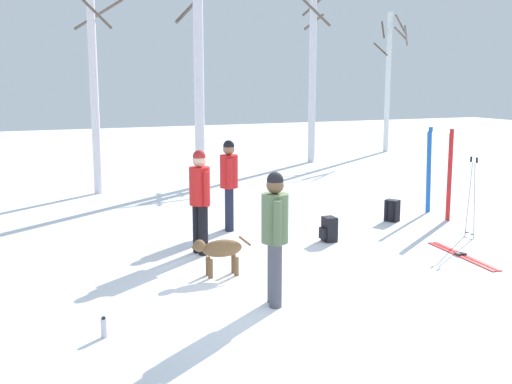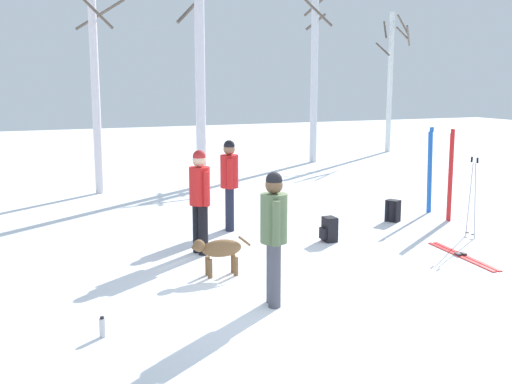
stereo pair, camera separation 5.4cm
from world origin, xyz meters
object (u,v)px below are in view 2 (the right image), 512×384
Objects in this scene: water_bottle_0 at (102,327)px; birch_tree_1 at (199,34)px; ski_poles_0 at (472,195)px; dog at (219,250)px; backpack_0 at (393,211)px; birch_tree_3 at (391,78)px; birch_tree_2 at (314,76)px; ski_pair_planted_0 at (450,176)px; person_2 at (229,179)px; ski_pair_lying_0 at (462,256)px; person_0 at (200,195)px; backpack_1 at (329,230)px; birch_tree_0 at (94,45)px; ski_pair_planted_1 at (430,171)px; person_1 at (274,230)px.

water_bottle_0 is 10.79m from birch_tree_1.
dog is at bearing -175.97° from ski_poles_0.
ski_poles_0 is 3.34× the size of backpack_0.
birch_tree_2 is at bearing -159.06° from birch_tree_3.
ski_pair_planted_0 is 0.35× the size of birch_tree_3.
dog is 13.33m from birch_tree_2.
birch_tree_2 is (6.19, 8.22, 1.96)m from person_2.
birch_tree_3 reaches higher than ski_pair_lying_0.
person_0 is 3.90× the size of backpack_1.
birch_tree_2 reaches higher than dog.
backpack_1 is 0.07× the size of birch_tree_2.
backpack_0 is at bearing 107.42° from ski_poles_0.
birch_tree_3 reaches higher than dog.
dog is 0.13× the size of birch_tree_0.
ski_pair_planted_1 is (0.13, 0.82, -0.01)m from ski_pair_planted_0.
ski_pair_lying_0 is 1.21× the size of ski_poles_0.
person_2 is 14.43m from birch_tree_3.
backpack_1 is 0.06× the size of birch_tree_0.
backpack_1 is (1.31, -1.50, -0.77)m from person_2.
backpack_1 is 1.84× the size of water_bottle_0.
ski_pair_planted_1 is 4.18× the size of backpack_0.
water_bottle_0 is at bearing -140.59° from dog.
person_2 is at bearing 52.87° from person_0.
birch_tree_0 is 8.46m from birch_tree_2.
birch_tree_1 is at bearing 77.85° from person_2.
person_1 reaches higher than dog.
birch_tree_2 is at bearing 77.25° from ski_poles_0.
ski_pair_planted_0 is (5.39, 0.36, -0.06)m from person_0.
backpack_1 is 5.19m from water_bottle_0.
ski_pair_planted_0 is 1.37m from ski_poles_0.
ski_pair_planted_0 is 7.46m from birch_tree_1.
ski_pair_lying_0 is 6.02m from water_bottle_0.
birch_tree_3 is at bearing 51.28° from backpack_1.
ski_pair_planted_0 is 1.01× the size of ski_pair_planted_1.
person_2 is 1.92× the size of dog.
birch_tree_0 reaches higher than ski_pair_planted_0.
ski_pair_planted_0 reaches higher than person_1.
ski_poles_0 is (-0.54, -1.25, -0.14)m from ski_pair_planted_0.
ski_pair_planted_1 reaches higher than dog.
ski_pair_planted_0 is at bearing 9.31° from backpack_1.
birch_tree_3 is (6.58, 12.08, 2.08)m from ski_poles_0.
birch_tree_2 reaches higher than person_0.
birch_tree_1 reaches higher than ski_poles_0.
backpack_0 is 0.07× the size of birch_tree_2.
person_1 is at bearing 5.09° from water_bottle_0.
water_bottle_0 is (-3.11, -4.21, -0.87)m from person_2.
ski_pair_planted_0 is at bearing -99.27° from ski_pair_planted_1.
dog is 2.04× the size of backpack_0.
birch_tree_3 is (5.90, 10.01, 1.95)m from ski_pair_planted_1.
birch_tree_0 is (-5.96, 6.00, 2.73)m from ski_pair_planted_0.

